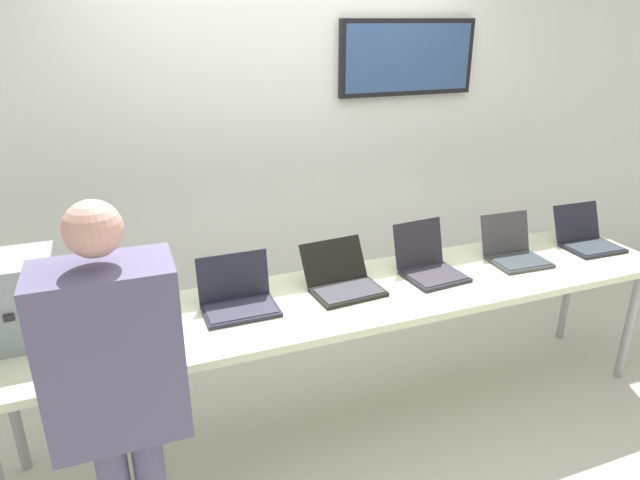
# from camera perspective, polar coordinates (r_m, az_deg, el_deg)

# --- Properties ---
(ground) EXTENTS (8.00, 8.00, 0.04)m
(ground) POSITION_cam_1_polar(r_m,az_deg,el_deg) (3.35, 3.63, -17.75)
(ground) COLOR beige
(back_wall) EXTENTS (8.00, 0.11, 2.59)m
(back_wall) POSITION_cam_1_polar(r_m,az_deg,el_deg) (3.73, -2.93, 9.32)
(back_wall) COLOR silver
(back_wall) RESTS_ON ground
(workbench) EXTENTS (3.61, 0.70, 0.79)m
(workbench) POSITION_cam_1_polar(r_m,az_deg,el_deg) (2.93, 3.98, -6.11)
(workbench) COLOR beige
(workbench) RESTS_ON ground
(equipment_box) EXTENTS (0.35, 0.34, 0.38)m
(equipment_box) POSITION_cam_1_polar(r_m,az_deg,el_deg) (2.75, -28.76, -5.33)
(equipment_box) COLOR gray
(equipment_box) RESTS_ON workbench
(laptop_station_0) EXTENTS (0.35, 0.33, 0.23)m
(laptop_station_0) POSITION_cam_1_polar(r_m,az_deg,el_deg) (2.70, -19.71, -7.56)
(laptop_station_0) COLOR black
(laptop_station_0) RESTS_ON workbench
(laptop_station_1) EXTENTS (0.35, 0.28, 0.25)m
(laptop_station_1) POSITION_cam_1_polar(r_m,az_deg,el_deg) (2.75, -8.37, -5.78)
(laptop_station_1) COLOR #1E1E2C
(laptop_station_1) RESTS_ON workbench
(laptop_station_2) EXTENTS (0.38, 0.37, 0.22)m
(laptop_station_2) POSITION_cam_1_polar(r_m,az_deg,el_deg) (2.91, 2.31, -4.06)
(laptop_station_2) COLOR black
(laptop_station_2) RESTS_ON workbench
(laptop_station_3) EXTENTS (0.33, 0.35, 0.27)m
(laptop_station_3) POSITION_cam_1_polar(r_m,az_deg,el_deg) (3.13, 10.97, -2.36)
(laptop_station_3) COLOR #232029
(laptop_station_3) RESTS_ON workbench
(laptop_station_4) EXTENTS (0.33, 0.33, 0.25)m
(laptop_station_4) POSITION_cam_1_polar(r_m,az_deg,el_deg) (3.44, 19.13, -1.02)
(laptop_station_4) COLOR #3A383B
(laptop_station_4) RESTS_ON workbench
(laptop_station_5) EXTENTS (0.34, 0.33, 0.24)m
(laptop_station_5) POSITION_cam_1_polar(r_m,az_deg,el_deg) (3.82, 25.52, 0.22)
(laptop_station_5) COLOR #201F2B
(laptop_station_5) RESTS_ON workbench
(person) EXTENTS (0.44, 0.59, 1.61)m
(person) POSITION_cam_1_polar(r_m,az_deg,el_deg) (2.05, -19.96, -13.29)
(person) COLOR #554E6F
(person) RESTS_ON ground
(paper_sheet) EXTENTS (0.30, 0.35, 0.00)m
(paper_sheet) POSITION_cam_1_polar(r_m,az_deg,el_deg) (2.54, -13.96, -10.20)
(paper_sheet) COLOR white
(paper_sheet) RESTS_ON workbench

